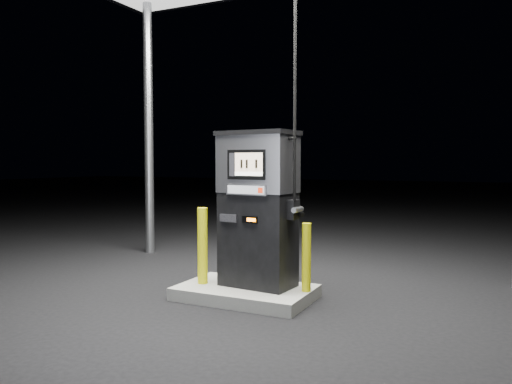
% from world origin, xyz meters
% --- Properties ---
extents(ground, '(80.00, 80.00, 0.00)m').
position_xyz_m(ground, '(0.00, 0.00, 0.00)').
color(ground, black).
rests_on(ground, ground).
extents(pump_island, '(1.60, 1.00, 0.15)m').
position_xyz_m(pump_island, '(0.00, 0.00, 0.07)').
color(pump_island, slate).
rests_on(pump_island, ground).
extents(fuel_dispenser, '(1.06, 0.64, 3.89)m').
position_xyz_m(fuel_dispenser, '(0.12, 0.10, 1.11)').
color(fuel_dispenser, black).
rests_on(fuel_dispenser, pump_island).
extents(bollard_left, '(0.13, 0.13, 0.94)m').
position_xyz_m(bollard_left, '(-0.55, -0.09, 0.62)').
color(bollard_left, yellow).
rests_on(bollard_left, pump_island).
extents(bollard_right, '(0.13, 0.13, 0.80)m').
position_xyz_m(bollard_right, '(0.74, 0.11, 0.55)').
color(bollard_right, yellow).
rests_on(bollard_right, pump_island).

